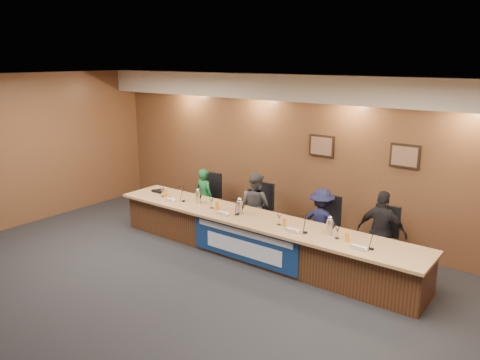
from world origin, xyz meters
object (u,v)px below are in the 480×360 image
at_px(panelist_d, 382,232).
at_px(carafe_mid, 240,207).
at_px(panelist_a, 205,196).
at_px(office_chair_a, 208,201).
at_px(panelist_c, 321,222).
at_px(banner, 243,244).
at_px(carafe_left, 198,197).
at_px(speakerphone, 159,191).
at_px(office_chair_d, 383,243).
at_px(office_chair_c, 323,229).
at_px(carafe_right, 330,227).
at_px(dais_body, 257,238).
at_px(panelist_b, 255,206).
at_px(office_chair_b, 258,213).

height_order(panelist_d, carafe_mid, panelist_d).
distance_m(panelist_a, office_chair_a, 0.16).
bearing_deg(panelist_c, carafe_mid, 25.40).
distance_m(banner, carafe_left, 1.55).
height_order(carafe_mid, speakerphone, carafe_mid).
bearing_deg(office_chair_a, office_chair_d, -4.92).
bearing_deg(speakerphone, office_chair_d, 9.81).
bearing_deg(office_chair_c, carafe_right, -53.29).
bearing_deg(panelist_c, dais_body, 34.03).
distance_m(dais_body, office_chair_c, 1.23).
bearing_deg(carafe_left, panelist_d, 12.13).
height_order(office_chair_a, carafe_right, carafe_right).
bearing_deg(panelist_b, speakerphone, 26.00).
distance_m(panelist_c, carafe_right, 0.95).
height_order(dais_body, panelist_d, panelist_d).
relative_size(panelist_b, office_chair_c, 2.78).
bearing_deg(panelist_d, dais_body, 16.83).
height_order(office_chair_c, carafe_left, carafe_left).
relative_size(panelist_d, office_chair_b, 2.93).
bearing_deg(panelist_a, banner, 155.13).
bearing_deg(office_chair_d, banner, -155.67).
bearing_deg(office_chair_d, office_chair_a, 172.21).
height_order(panelist_c, panelist_d, panelist_d).
bearing_deg(panelist_d, office_chair_b, -5.70).
xyz_separation_m(office_chair_a, office_chair_b, (1.34, 0.00, 0.00)).
height_order(dais_body, banner, banner).
height_order(office_chair_a, speakerphone, speakerphone).
bearing_deg(speakerphone, dais_body, -1.03).
xyz_separation_m(panelist_d, office_chair_c, (-1.11, 0.10, -0.22)).
bearing_deg(carafe_right, panelist_b, 159.49).
bearing_deg(carafe_left, office_chair_b, 44.50).
height_order(panelist_a, office_chair_a, panelist_a).
distance_m(office_chair_b, office_chair_c, 1.45).
distance_m(panelist_d, carafe_mid, 2.49).
distance_m(panelist_d, office_chair_b, 2.57).
height_order(banner, carafe_right, carafe_right).
bearing_deg(panelist_b, carafe_mid, 111.37).
bearing_deg(dais_body, speakerphone, 178.97).
bearing_deg(panelist_d, banner, 26.55).
distance_m(dais_body, carafe_right, 1.51).
bearing_deg(panelist_a, dais_body, 165.13).
distance_m(banner, office_chair_d, 2.36).
distance_m(office_chair_a, carafe_mid, 1.80).
bearing_deg(carafe_mid, panelist_d, 17.82).
distance_m(panelist_b, office_chair_b, 0.21).
xyz_separation_m(panelist_b, office_chair_a, (-1.34, 0.10, -0.19)).
relative_size(carafe_mid, carafe_right, 0.89).
distance_m(carafe_left, carafe_right, 2.83).
xyz_separation_m(panelist_b, office_chair_c, (1.45, 0.10, -0.19)).
relative_size(panelist_c, office_chair_a, 2.63).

